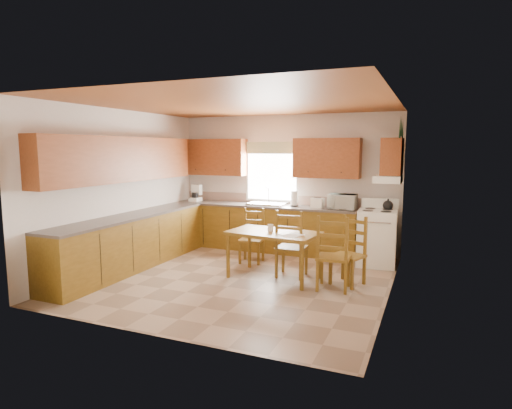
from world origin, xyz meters
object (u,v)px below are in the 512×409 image
at_px(microwave, 342,202).
at_px(chair_far_right, 348,251).
at_px(stove, 377,238).
at_px(dining_table, 273,255).
at_px(chair_near_left, 292,243).
at_px(chair_far_left, 252,236).
at_px(chair_near_right, 334,252).

relative_size(microwave, chair_far_right, 0.45).
distance_m(stove, dining_table, 2.00).
height_order(chair_near_left, chair_far_left, chair_near_left).
relative_size(chair_near_right, chair_far_right, 1.07).
relative_size(dining_table, chair_far_right, 1.36).
bearing_deg(chair_near_left, dining_table, 36.25).
xyz_separation_m(dining_table, chair_far_left, (-0.68, 0.73, 0.11)).
distance_m(dining_table, chair_near_left, 0.35).
xyz_separation_m(dining_table, chair_far_right, (1.14, 0.12, 0.14)).
distance_m(chair_far_left, chair_far_right, 1.93).
distance_m(microwave, chair_far_right, 1.72).
bearing_deg(stove, chair_far_right, -105.14).
height_order(chair_near_right, chair_far_right, chair_near_right).
relative_size(stove, chair_far_left, 1.00).
bearing_deg(chair_near_right, chair_far_right, -121.17).
bearing_deg(chair_far_right, chair_near_left, -163.73).
bearing_deg(chair_far_right, stove, 99.35).
distance_m(stove, chair_far_left, 2.20).
height_order(dining_table, chair_near_left, chair_near_left).
bearing_deg(dining_table, chair_near_right, -3.12).
xyz_separation_m(stove, dining_table, (-1.41, -1.42, -0.11)).
xyz_separation_m(dining_table, chair_near_left, (0.24, 0.19, 0.17)).
xyz_separation_m(chair_near_left, chair_far_left, (-0.93, 0.54, -0.06)).
distance_m(microwave, dining_table, 1.97).
distance_m(chair_near_right, chair_far_right, 0.33).
distance_m(stove, chair_near_left, 1.69).
bearing_deg(chair_near_left, stove, -135.81).
relative_size(microwave, chair_near_left, 0.43).
xyz_separation_m(chair_near_left, chair_far_right, (0.90, -0.07, -0.03)).
xyz_separation_m(microwave, chair_far_right, (0.41, -1.57, -0.55)).
bearing_deg(dining_table, stove, 51.96).
bearing_deg(chair_far_left, dining_table, -54.15).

